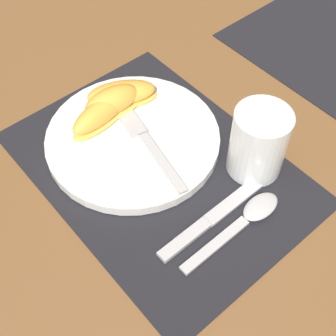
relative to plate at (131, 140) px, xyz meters
name	(u,v)px	position (x,y,z in m)	size (l,w,h in m)	color
ground_plane	(159,168)	(0.06, 0.00, -0.01)	(3.00, 3.00, 0.00)	brown
placemat	(159,167)	(0.06, 0.00, -0.01)	(0.43, 0.31, 0.00)	black
plate	(131,140)	(0.00, 0.00, 0.00)	(0.26, 0.26, 0.02)	white
juice_glass	(258,145)	(0.15, 0.11, 0.04)	(0.08, 0.08, 0.10)	silver
knife	(215,215)	(0.18, 0.01, -0.01)	(0.02, 0.20, 0.01)	#BCBCC1
spoon	(249,216)	(0.21, 0.04, 0.00)	(0.03, 0.17, 0.01)	#BCBCC1
fork	(143,139)	(0.02, 0.01, 0.01)	(0.20, 0.06, 0.00)	#BCBCC1
citrus_wedge_0	(122,94)	(-0.07, 0.04, 0.02)	(0.09, 0.12, 0.03)	#F7C656
citrus_wedge_1	(112,102)	(-0.06, 0.01, 0.03)	(0.06, 0.10, 0.04)	#F7C656
citrus_wedge_2	(103,111)	(-0.06, -0.01, 0.02)	(0.06, 0.13, 0.04)	#F7C656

